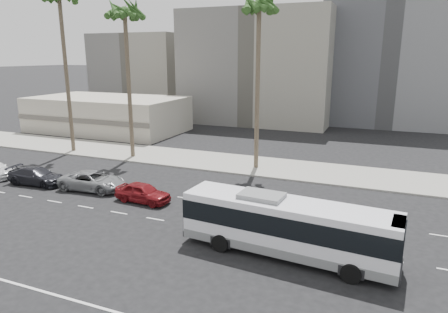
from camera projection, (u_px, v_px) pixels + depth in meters
The scene contains 13 objects.
ground at pixel (237, 233), 25.23m from camera, with size 700.00×700.00×0.00m, color black.
sidewalk_north at pixel (291, 169), 39.13m from camera, with size 120.00×7.00×0.15m, color gray.
commercial_low at pixel (108, 114), 58.88m from camera, with size 22.00×12.16×5.00m.
midrise_beige_west at pixel (263, 67), 67.78m from camera, with size 24.00×18.00×18.00m, color slate.
midrise_gray_center at pixel (392, 42), 65.79m from camera, with size 20.00×20.00×26.00m, color #56575C.
midrise_beige_far at pixel (148, 72), 82.12m from camera, with size 18.00×16.00×15.00m, color slate.
civic_tower at pixel (377, 8), 240.84m from camera, with size 42.00×42.00×129.00m.
city_bus at pixel (287, 225), 22.10m from camera, with size 12.10×3.64×3.42m.
car_a at pixel (143, 192), 30.50m from camera, with size 4.44×1.79×1.51m, color maroon.
car_b at pixel (93, 181), 33.27m from camera, with size 5.61×2.59×1.56m, color gray.
car_c at pixel (37, 176), 34.69m from camera, with size 5.19×2.11×1.51m, color black.
palm_near at pixel (259, 9), 36.00m from camera, with size 4.92×4.92×16.57m.
palm_mid at pixel (125, 15), 40.34m from camera, with size 5.36×5.36×16.55m.
Camera 1 is at (7.99, -21.84, 10.97)m, focal length 31.94 mm.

